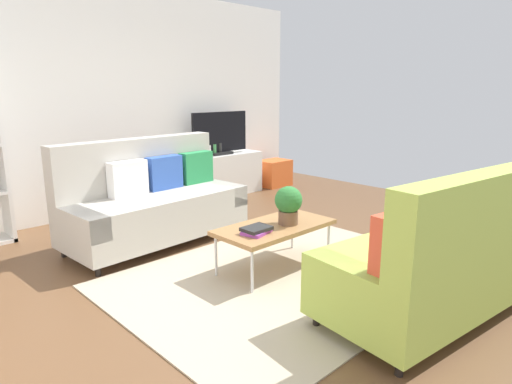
{
  "coord_description": "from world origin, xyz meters",
  "views": [
    {
      "loc": [
        -2.65,
        -2.76,
        1.62
      ],
      "look_at": [
        0.21,
        0.22,
        0.65
      ],
      "focal_mm": 31.05,
      "sensor_mm": 36.0,
      "label": 1
    }
  ],
  "objects_px": {
    "table_book_0": "(256,232)",
    "bottle_0": "(209,151)",
    "vase_1": "(195,150)",
    "bottle_2": "(220,149)",
    "couch_beige": "(153,201)",
    "couch_green": "(444,257)",
    "tv": "(220,134)",
    "bottle_1": "(215,150)",
    "vase_0": "(186,153)",
    "tv_console": "(220,175)",
    "coffee_table": "(275,228)",
    "storage_trunk": "(274,173)",
    "potted_plant": "(288,204)"
  },
  "relations": [
    {
      "from": "tv_console",
      "to": "bottle_2",
      "type": "xyz_separation_m",
      "value": [
        -0.02,
        -0.04,
        0.41
      ]
    },
    {
      "from": "couch_beige",
      "to": "vase_0",
      "type": "relative_size",
      "value": 12.99
    },
    {
      "from": "tv_console",
      "to": "vase_0",
      "type": "relative_size",
      "value": 9.35
    },
    {
      "from": "bottle_0",
      "to": "bottle_1",
      "type": "height_order",
      "value": "bottle_1"
    },
    {
      "from": "couch_green",
      "to": "tv",
      "type": "bearing_deg",
      "value": 80.36
    },
    {
      "from": "bottle_2",
      "to": "bottle_0",
      "type": "bearing_deg",
      "value": 180.0
    },
    {
      "from": "vase_1",
      "to": "bottle_2",
      "type": "bearing_deg",
      "value": -12.66
    },
    {
      "from": "couch_beige",
      "to": "vase_0",
      "type": "xyz_separation_m",
      "value": [
        1.28,
        1.21,
        0.26
      ]
    },
    {
      "from": "tv_console",
      "to": "couch_beige",
      "type": "bearing_deg",
      "value": -148.04
    },
    {
      "from": "vase_0",
      "to": "bottle_2",
      "type": "xyz_separation_m",
      "value": [
        0.56,
        -0.09,
        0.01
      ]
    },
    {
      "from": "couch_beige",
      "to": "bottle_0",
      "type": "height_order",
      "value": "couch_beige"
    },
    {
      "from": "couch_green",
      "to": "couch_beige",
      "type": "bearing_deg",
      "value": 110.29
    },
    {
      "from": "couch_green",
      "to": "bottle_2",
      "type": "height_order",
      "value": "couch_green"
    },
    {
      "from": "couch_green",
      "to": "bottle_1",
      "type": "height_order",
      "value": "couch_green"
    },
    {
      "from": "tv",
      "to": "bottle_2",
      "type": "bearing_deg",
      "value": -134.88
    },
    {
      "from": "tv",
      "to": "bottle_2",
      "type": "height_order",
      "value": "tv"
    },
    {
      "from": "couch_beige",
      "to": "couch_green",
      "type": "relative_size",
      "value": 0.98
    },
    {
      "from": "coffee_table",
      "to": "table_book_0",
      "type": "distance_m",
      "value": 0.29
    },
    {
      "from": "couch_beige",
      "to": "tv",
      "type": "bearing_deg",
      "value": -151.79
    },
    {
      "from": "couch_beige",
      "to": "tv",
      "type": "height_order",
      "value": "tv"
    },
    {
      "from": "bottle_0",
      "to": "coffee_table",
      "type": "bearing_deg",
      "value": -116.13
    },
    {
      "from": "tv",
      "to": "vase_0",
      "type": "xyz_separation_m",
      "value": [
        -0.58,
        0.07,
        -0.24
      ]
    },
    {
      "from": "potted_plant",
      "to": "bottle_0",
      "type": "height_order",
      "value": "bottle_0"
    },
    {
      "from": "potted_plant",
      "to": "vase_0",
      "type": "height_order",
      "value": "vase_0"
    },
    {
      "from": "table_book_0",
      "to": "bottle_2",
      "type": "bearing_deg",
      "value": 56.31
    },
    {
      "from": "coffee_table",
      "to": "storage_trunk",
      "type": "height_order",
      "value": "storage_trunk"
    },
    {
      "from": "couch_green",
      "to": "tv",
      "type": "xyz_separation_m",
      "value": [
        1.19,
        3.98,
        0.51
      ]
    },
    {
      "from": "couch_green",
      "to": "tv_console",
      "type": "bearing_deg",
      "value": 80.44
    },
    {
      "from": "storage_trunk",
      "to": "bottle_2",
      "type": "xyz_separation_m",
      "value": [
        -1.12,
        0.06,
        0.51
      ]
    },
    {
      "from": "vase_1",
      "to": "vase_0",
      "type": "bearing_deg",
      "value": 180.0
    },
    {
      "from": "table_book_0",
      "to": "tv_console",
      "type": "bearing_deg",
      "value": 56.41
    },
    {
      "from": "tv",
      "to": "bottle_1",
      "type": "distance_m",
      "value": 0.26
    },
    {
      "from": "couch_green",
      "to": "vase_1",
      "type": "xyz_separation_m",
      "value": [
        0.77,
        4.05,
        0.29
      ]
    },
    {
      "from": "couch_green",
      "to": "bottle_1",
      "type": "distance_m",
      "value": 4.11
    },
    {
      "from": "couch_beige",
      "to": "tv_console",
      "type": "bearing_deg",
      "value": -151.34
    },
    {
      "from": "couch_beige",
      "to": "coffee_table",
      "type": "distance_m",
      "value": 1.48
    },
    {
      "from": "coffee_table",
      "to": "bottle_1",
      "type": "bearing_deg",
      "value": 62.15
    },
    {
      "from": "couch_green",
      "to": "storage_trunk",
      "type": "height_order",
      "value": "couch_green"
    },
    {
      "from": "couch_beige",
      "to": "coffee_table",
      "type": "xyz_separation_m",
      "value": [
        0.39,
        -1.42,
        -0.06
      ]
    },
    {
      "from": "tv",
      "to": "potted_plant",
      "type": "relative_size",
      "value": 2.86
    },
    {
      "from": "vase_1",
      "to": "bottle_2",
      "type": "relative_size",
      "value": 1.07
    },
    {
      "from": "tv",
      "to": "vase_0",
      "type": "bearing_deg",
      "value": 173.12
    },
    {
      "from": "bottle_0",
      "to": "bottle_2",
      "type": "xyz_separation_m",
      "value": [
        0.2,
        0.0,
        0.01
      ]
    },
    {
      "from": "vase_0",
      "to": "bottle_0",
      "type": "bearing_deg",
      "value": -14.12
    },
    {
      "from": "table_book_0",
      "to": "bottle_0",
      "type": "bearing_deg",
      "value": 59.5
    },
    {
      "from": "bottle_1",
      "to": "bottle_2",
      "type": "height_order",
      "value": "bottle_2"
    },
    {
      "from": "bottle_2",
      "to": "vase_1",
      "type": "bearing_deg",
      "value": 167.34
    },
    {
      "from": "bottle_1",
      "to": "table_book_0",
      "type": "bearing_deg",
      "value": -122.04
    },
    {
      "from": "coffee_table",
      "to": "storage_trunk",
      "type": "xyz_separation_m",
      "value": [
        2.57,
        2.49,
        -0.17
      ]
    },
    {
      "from": "vase_1",
      "to": "couch_beige",
      "type": "bearing_deg",
      "value": -139.96
    }
  ]
}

